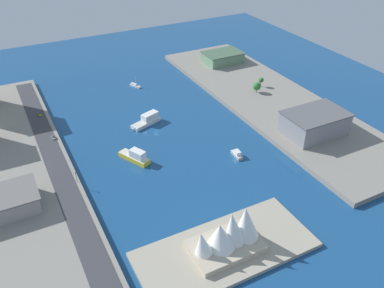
% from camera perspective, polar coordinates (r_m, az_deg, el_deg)
% --- Properties ---
extents(ground_plane, '(440.00, 440.00, 0.00)m').
position_cam_1_polar(ground_plane, '(280.35, -5.06, 1.78)').
color(ground_plane, navy).
extents(quay_west, '(70.00, 240.00, 3.46)m').
position_cam_1_polar(quay_west, '(322.92, 10.87, 6.09)').
color(quay_west, gray).
rests_on(quay_west, ground_plane).
extents(quay_east, '(70.00, 240.00, 3.46)m').
position_cam_1_polar(quay_east, '(265.28, -24.51, -3.02)').
color(quay_east, gray).
rests_on(quay_east, ground_plane).
extents(peninsula_point, '(83.73, 37.20, 2.00)m').
position_cam_1_polar(peninsula_point, '(195.40, 4.70, -14.52)').
color(peninsula_point, '#A89E89').
rests_on(peninsula_point, ground_plane).
extents(road_strip, '(12.04, 228.00, 0.15)m').
position_cam_1_polar(road_strip, '(264.86, -19.03, -1.26)').
color(road_strip, '#38383D').
rests_on(road_strip, quay_east).
extents(sailboat_small_white, '(7.14, 11.14, 9.73)m').
position_cam_1_polar(sailboat_small_white, '(345.65, -7.95, 8.11)').
color(sailboat_small_white, white).
rests_on(sailboat_small_white, ground_plane).
extents(ferry_yellow_fast, '(14.93, 23.09, 7.98)m').
position_cam_1_polar(ferry_yellow_fast, '(251.19, -7.97, -1.72)').
color(ferry_yellow_fast, yellow).
rests_on(ferry_yellow_fast, ground_plane).
extents(yacht_sleek_gray, '(4.13, 11.79, 4.33)m').
position_cam_1_polar(yacht_sleek_gray, '(254.76, 6.29, -1.40)').
color(yacht_sleek_gray, '#999EA3').
rests_on(yacht_sleek_gray, ground_plane).
extents(ferry_white_commuter, '(24.41, 14.58, 7.13)m').
position_cam_1_polar(ferry_white_commuter, '(289.14, -6.22, 3.39)').
color(ferry_white_commuter, silver).
rests_on(ferry_white_commuter, ground_plane).
extents(warehouse_low_gray, '(40.60, 27.36, 14.92)m').
position_cam_1_polar(warehouse_low_gray, '(279.15, 16.78, 2.84)').
color(warehouse_low_gray, gray).
rests_on(warehouse_low_gray, quay_west).
extents(terminal_long_green, '(34.64, 23.58, 9.46)m').
position_cam_1_polar(terminal_long_green, '(382.84, 4.30, 12.02)').
color(terminal_long_green, slate).
rests_on(terminal_long_green, quay_west).
extents(van_white, '(1.97, 4.38, 1.62)m').
position_cam_1_polar(van_white, '(279.42, -18.82, 0.90)').
color(van_white, black).
rests_on(van_white, road_strip).
extents(taxi_yellow_cab, '(2.06, 4.42, 1.64)m').
position_cam_1_polar(taxi_yellow_cab, '(311.56, -20.52, 3.99)').
color(taxi_yellow_cab, black).
rests_on(taxi_yellow_cab, road_strip).
extents(traffic_light_waterfront, '(0.36, 0.36, 6.50)m').
position_cam_1_polar(traffic_light_waterfront, '(234.28, -15.92, -4.25)').
color(traffic_light_waterfront, black).
rests_on(traffic_light_waterfront, quay_east).
extents(opera_landmark, '(34.16, 21.55, 21.01)m').
position_cam_1_polar(opera_landmark, '(188.93, 5.18, -12.40)').
color(opera_landmark, '#BCAD93').
rests_on(opera_landmark, peninsula_point).
extents(park_tree_cluster, '(14.70, 12.78, 8.46)m').
position_cam_1_polar(park_tree_cluster, '(329.23, 9.21, 8.18)').
color(park_tree_cluster, brown).
rests_on(park_tree_cluster, quay_west).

